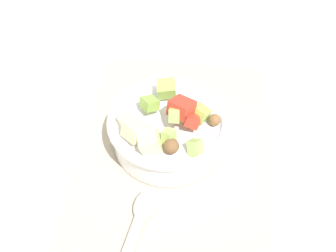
{
  "coord_description": "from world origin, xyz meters",
  "views": [
    {
      "loc": [
        -0.48,
        -0.04,
        0.61
      ],
      "look_at": [
        -0.0,
        0.01,
        0.05
      ],
      "focal_mm": 44.1,
      "sensor_mm": 36.0,
      "label": 1
    }
  ],
  "objects": [
    {
      "name": "salad_bowl",
      "position": [
        -0.0,
        0.01,
        0.05
      ],
      "size": [
        0.22,
        0.22,
        0.11
      ],
      "color": "white",
      "rests_on": "placemat"
    },
    {
      "name": "placemat",
      "position": [
        0.0,
        0.0,
        0.0
      ],
      "size": [
        0.46,
        0.35,
        0.01
      ],
      "primitive_type": "cube",
      "color": "#BCB299",
      "rests_on": "ground_plane"
    },
    {
      "name": "ground_plane",
      "position": [
        0.0,
        0.0,
        0.0
      ],
      "size": [
        2.4,
        2.4,
        0.0
      ],
      "primitive_type": "plane",
      "color": "silver"
    },
    {
      "name": "serving_spoon",
      "position": [
        -0.19,
        0.04,
        0.01
      ],
      "size": [
        0.23,
        0.06,
        0.01
      ],
      "color": "#B7B7BC",
      "rests_on": "placemat"
    }
  ]
}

